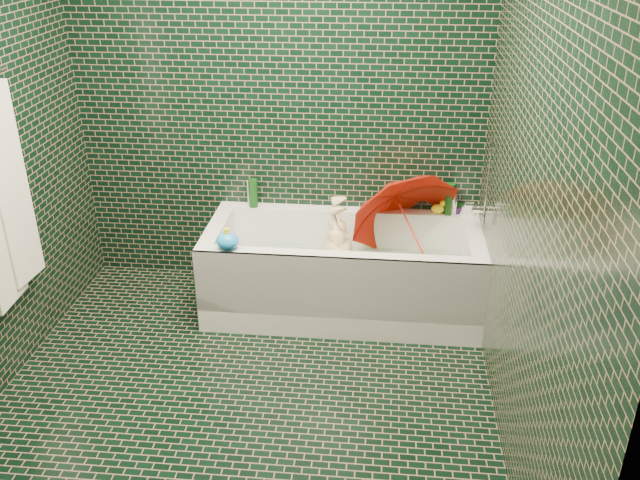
# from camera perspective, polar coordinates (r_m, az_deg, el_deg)

# --- Properties ---
(floor) EXTENTS (2.80, 2.80, 0.00)m
(floor) POSITION_cam_1_polar(r_m,az_deg,el_deg) (3.65, -6.58, -13.70)
(floor) COLOR black
(floor) RESTS_ON ground
(wall_back) EXTENTS (2.80, 0.00, 2.80)m
(wall_back) POSITION_cam_1_polar(r_m,az_deg,el_deg) (4.31, -3.59, 11.67)
(wall_back) COLOR black
(wall_back) RESTS_ON floor
(wall_front) EXTENTS (2.80, 0.00, 2.80)m
(wall_front) POSITION_cam_1_polar(r_m,az_deg,el_deg) (1.84, -17.66, -11.20)
(wall_front) COLOR black
(wall_front) RESTS_ON floor
(wall_right) EXTENTS (0.00, 2.80, 2.80)m
(wall_right) POSITION_cam_1_polar(r_m,az_deg,el_deg) (2.99, 17.30, 3.83)
(wall_right) COLOR black
(wall_right) RESTS_ON floor
(bathtub) EXTENTS (1.70, 0.75, 0.55)m
(bathtub) POSITION_cam_1_polar(r_m,az_deg,el_deg) (4.29, 1.92, -3.36)
(bathtub) COLOR white
(bathtub) RESTS_ON floor
(bath_mat) EXTENTS (1.35, 0.47, 0.01)m
(bath_mat) POSITION_cam_1_polar(r_m,az_deg,el_deg) (4.34, 1.92, -3.88)
(bath_mat) COLOR green
(bath_mat) RESTS_ON bathtub
(water) EXTENTS (1.48, 0.53, 0.00)m
(water) POSITION_cam_1_polar(r_m,az_deg,el_deg) (4.27, 1.95, -2.21)
(water) COLOR silver
(water) RESTS_ON bathtub
(faucet) EXTENTS (0.18, 0.19, 0.55)m
(faucet) POSITION_cam_1_polar(r_m,az_deg,el_deg) (4.09, 13.51, 3.08)
(faucet) COLOR silver
(faucet) RESTS_ON wall_right
(child) EXTENTS (0.89, 0.33, 0.30)m
(child) POSITION_cam_1_polar(r_m,az_deg,el_deg) (4.24, 1.99, -2.25)
(child) COLOR beige
(child) RESTS_ON bathtub
(umbrella) EXTENTS (0.93, 1.08, 0.92)m
(umbrella) POSITION_cam_1_polar(r_m,az_deg,el_deg) (4.24, 7.65, 0.99)
(umbrella) COLOR red
(umbrella) RESTS_ON bathtub
(soap_bottle_a) EXTENTS (0.13, 0.13, 0.28)m
(soap_bottle_a) POSITION_cam_1_polar(r_m,az_deg,el_deg) (4.45, 12.25, 1.99)
(soap_bottle_a) COLOR white
(soap_bottle_a) RESTS_ON bathtub
(soap_bottle_b) EXTENTS (0.09, 0.09, 0.17)m
(soap_bottle_b) POSITION_cam_1_polar(r_m,az_deg,el_deg) (4.46, 11.38, 2.13)
(soap_bottle_b) COLOR #411B68
(soap_bottle_b) RESTS_ON bathtub
(soap_bottle_c) EXTENTS (0.12, 0.12, 0.15)m
(soap_bottle_c) POSITION_cam_1_polar(r_m,az_deg,el_deg) (4.48, 11.64, 2.24)
(soap_bottle_c) COLOR #124013
(soap_bottle_c) RESTS_ON bathtub
(bottle_right_tall) EXTENTS (0.07, 0.07, 0.21)m
(bottle_right_tall) POSITION_cam_1_polar(r_m,az_deg,el_deg) (4.41, 10.86, 3.40)
(bottle_right_tall) COLOR #124013
(bottle_right_tall) RESTS_ON bathtub
(bottle_right_pump) EXTENTS (0.06, 0.06, 0.17)m
(bottle_right_pump) POSITION_cam_1_polar(r_m,az_deg,el_deg) (4.42, 11.16, 3.15)
(bottle_right_pump) COLOR silver
(bottle_right_pump) RESTS_ON bathtub
(bottle_left_tall) EXTENTS (0.07, 0.07, 0.19)m
(bottle_left_tall) POSITION_cam_1_polar(r_m,az_deg,el_deg) (4.47, -5.66, 3.94)
(bottle_left_tall) COLOR #124013
(bottle_left_tall) RESTS_ON bathtub
(bottle_left_short) EXTENTS (0.07, 0.07, 0.17)m
(bottle_left_short) POSITION_cam_1_polar(r_m,az_deg,el_deg) (4.51, -5.81, 3.96)
(bottle_left_short) COLOR white
(bottle_left_short) RESTS_ON bathtub
(rubber_duck) EXTENTS (0.11, 0.08, 0.09)m
(rubber_duck) POSITION_cam_1_polar(r_m,az_deg,el_deg) (4.43, 9.97, 2.69)
(rubber_duck) COLOR yellow
(rubber_duck) RESTS_ON bathtub
(bath_toy) EXTENTS (0.16, 0.15, 0.13)m
(bath_toy) POSITION_cam_1_polar(r_m,az_deg,el_deg) (3.93, -7.81, -0.07)
(bath_toy) COLOR #1B8FF9
(bath_toy) RESTS_ON bathtub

